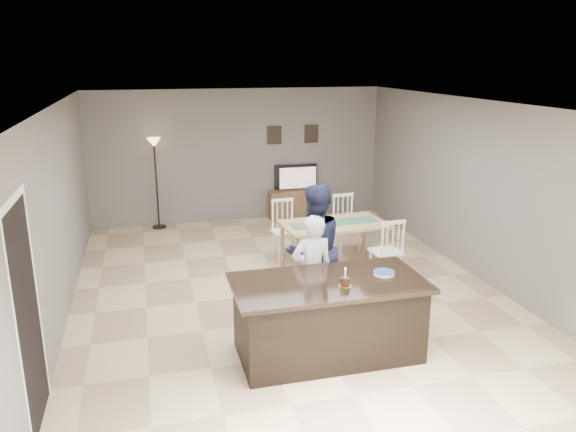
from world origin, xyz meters
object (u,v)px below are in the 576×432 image
object	(u,v)px
dining_table	(334,231)
floor_lamp	(155,159)
kitchen_island	(328,317)
woman	(312,273)
plate_stack	(384,273)
tv_console	(298,204)
birthday_cake	(345,282)
television	(297,177)
man	(314,250)

from	to	relation	value
dining_table	floor_lamp	xyz separation A→B (m)	(-2.63, 3.03, 0.76)
kitchen_island	woman	xyz separation A→B (m)	(0.02, 0.67, 0.28)
woman	plate_stack	xyz separation A→B (m)	(0.66, -0.66, 0.18)
tv_console	woman	world-z (taller)	woman
birthday_cake	floor_lamp	xyz separation A→B (m)	(-1.80, 5.78, 0.45)
television	floor_lamp	xyz separation A→B (m)	(-2.88, -0.05, 0.53)
woman	floor_lamp	distance (m)	5.24
television	plate_stack	size ratio (longest dim) A/B	3.75
kitchen_island	woman	size ratio (longest dim) A/B	1.46
tv_console	man	size ratio (longest dim) A/B	0.69
woman	plate_stack	size ratio (longest dim) A/B	6.06
kitchen_island	dining_table	world-z (taller)	dining_table
plate_stack	floor_lamp	xyz separation A→B (m)	(-2.35, 5.57, 0.48)
television	plate_stack	distance (m)	5.65
woman	plate_stack	distance (m)	0.95
kitchen_island	woman	world-z (taller)	woman
tv_console	floor_lamp	bearing A→B (deg)	179.60
man	plate_stack	world-z (taller)	man
dining_table	plate_stack	bearing A→B (deg)	-100.36
birthday_cake	plate_stack	bearing A→B (deg)	20.46
tv_console	dining_table	bearing A→B (deg)	-94.71
kitchen_island	plate_stack	bearing A→B (deg)	1.67
television	dining_table	size ratio (longest dim) A/B	0.47
kitchen_island	tv_console	xyz separation A→B (m)	(1.20, 5.57, -0.15)
tv_console	plate_stack	bearing A→B (deg)	-95.42
dining_table	floor_lamp	bearing A→B (deg)	126.92
dining_table	floor_lamp	size ratio (longest dim) A/B	1.08
kitchen_island	birthday_cake	size ratio (longest dim) A/B	9.93
tv_console	dining_table	world-z (taller)	dining_table
man	floor_lamp	size ratio (longest dim) A/B	0.97
dining_table	kitchen_island	bearing A→B (deg)	-114.48
kitchen_island	television	size ratio (longest dim) A/B	2.35
plate_stack	television	bearing A→B (deg)	84.65
woman	dining_table	size ratio (longest dim) A/B	0.76
tv_console	dining_table	distance (m)	3.03
plate_stack	floor_lamp	size ratio (longest dim) A/B	0.14
plate_stack	kitchen_island	bearing A→B (deg)	-178.33
man	tv_console	bearing A→B (deg)	-123.24
dining_table	floor_lamp	world-z (taller)	floor_lamp
plate_stack	woman	bearing A→B (deg)	135.10
television	plate_stack	bearing A→B (deg)	84.65
woman	man	distance (m)	0.50
tv_console	plate_stack	xyz separation A→B (m)	(-0.53, -5.55, 0.62)
man	television	bearing A→B (deg)	-123.04
tv_console	birthday_cake	world-z (taller)	birthday_cake
kitchen_island	man	bearing A→B (deg)	81.17
floor_lamp	woman	bearing A→B (deg)	-70.96
kitchen_island	birthday_cake	world-z (taller)	birthday_cake
kitchen_island	dining_table	distance (m)	2.74
woman	birthday_cake	xyz separation A→B (m)	(0.11, -0.86, 0.21)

